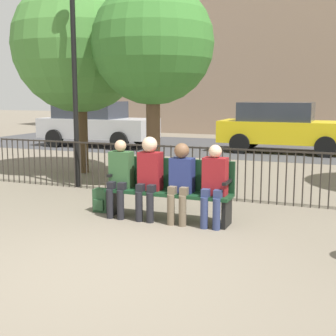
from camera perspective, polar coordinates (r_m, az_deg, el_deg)
ground_plane at (r=5.24m, az=-9.11°, el=-12.24°), size 80.00×80.00×0.00m
park_bench at (r=7.08m, az=0.24°, el=-2.31°), size 1.94×0.45×0.92m
seated_person_0 at (r=7.25m, az=-5.87°, el=-0.79°), size 0.34×0.39×1.19m
seated_person_1 at (r=7.04m, az=-2.32°, el=-0.61°), size 0.34×0.39×1.26m
seated_person_2 at (r=6.85m, az=1.58°, el=-1.24°), size 0.34×0.39×1.18m
seated_person_3 at (r=6.70m, az=5.65°, el=-1.65°), size 0.34×0.39×1.18m
backpack at (r=7.66m, az=-8.09°, el=-3.94°), size 0.25×0.22×0.37m
fence_railing at (r=8.50m, az=3.91°, el=-0.01°), size 9.01×0.03×0.95m
tree_0 at (r=9.85m, az=-1.87°, el=14.84°), size 2.50×2.50×4.16m
tree_2 at (r=11.46m, az=-10.76°, el=14.44°), size 3.12×3.12×4.58m
lamp_post at (r=9.66m, az=-11.41°, el=13.77°), size 0.28×0.28×4.19m
street_surface at (r=16.49m, az=12.66°, el=2.24°), size 24.00×6.00×0.01m
parked_car_0 at (r=15.70m, az=13.81°, el=4.94°), size 4.20×1.94×1.62m
parked_car_1 at (r=17.21m, az=-8.77°, el=5.44°), size 4.20×1.94×1.62m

